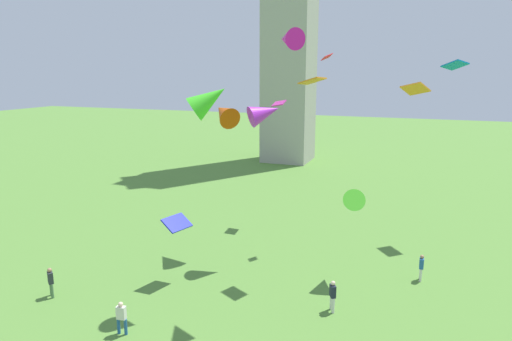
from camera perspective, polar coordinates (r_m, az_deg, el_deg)
name	(u,v)px	position (r m, az deg, el deg)	size (l,w,h in m)	color
person_0	(51,281)	(28.02, -24.70, -12.62)	(0.51, 0.48, 1.72)	#51754C
person_1	(333,294)	(24.54, 9.74, -15.26)	(0.43, 0.51, 1.71)	silver
person_2	(421,266)	(29.17, 20.32, -11.34)	(0.25, 0.50, 1.62)	silver
person_3	(121,316)	(23.28, -16.78, -17.33)	(0.52, 0.31, 1.68)	#235693
kite_flying_0	(455,65)	(35.94, 24.01, 12.18)	(1.91, 1.85, 0.79)	#0976BB
kite_flying_1	(209,99)	(23.30, -5.98, 9.04)	(2.75, 2.36, 2.21)	#3DCF23
kite_flying_2	(288,39)	(23.36, 4.14, 16.37)	(1.90, 1.91, 1.18)	#D919A4
kite_flying_3	(265,113)	(28.67, 1.14, 7.39)	(2.62, 2.48, 1.86)	#B228D0
kite_flying_4	(177,223)	(26.90, -10.05, -6.58)	(1.41, 1.86, 0.70)	#1C25BC
kite_flying_5	(415,89)	(20.57, 19.62, 9.77)	(1.30, 1.13, 0.64)	orange
kite_flying_6	(279,103)	(36.28, 2.95, 8.56)	(1.03, 1.39, 0.50)	#B5298B
kite_flying_7	(327,57)	(32.15, 9.03, 14.11)	(0.79, 0.97, 0.53)	red
kite_flying_8	(352,203)	(27.16, 12.17, -4.11)	(1.83, 2.47, 2.01)	#5CE232
kite_flying_9	(312,81)	(26.81, 7.16, 11.27)	(1.67, 1.41, 0.51)	orange
kite_flying_10	(224,113)	(30.59, -4.09, 7.32)	(2.78, 2.71, 2.02)	#C04605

